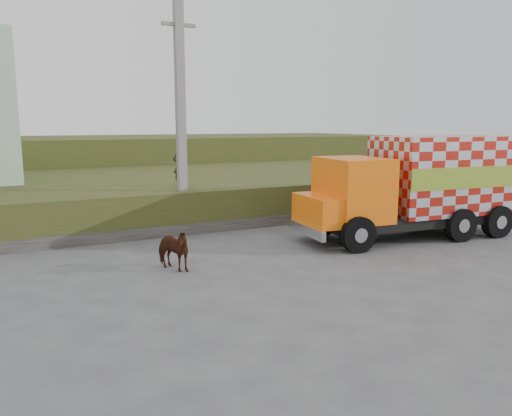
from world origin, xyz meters
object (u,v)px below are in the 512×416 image
cargo_truck (418,186)px  pedestrian (180,166)px  utility_pole (181,118)px  cow (172,249)px

cargo_truck → pedestrian: (-6.60, 5.81, 0.50)m
utility_pole → cargo_truck: bearing=-31.7°
pedestrian → cow: bearing=91.0°
pedestrian → cargo_truck: bearing=160.4°
utility_pole → pedestrian: utility_pole is taller
utility_pole → cow: bearing=-112.2°
utility_pole → cow: (-1.82, -4.46, -3.50)m
utility_pole → cargo_truck: 8.57m
cow → cargo_truck: bearing=-23.4°
cargo_truck → pedestrian: bearing=144.2°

